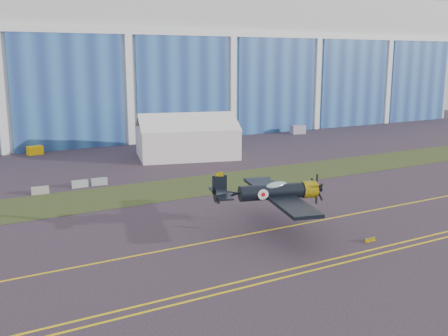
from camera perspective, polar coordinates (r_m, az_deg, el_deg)
ground at (r=47.60m, az=-15.05°, el=-7.94°), size 260.00×260.00×0.00m
grass_median at (r=60.69m, az=-18.43°, el=-3.83°), size 260.00×10.00×0.02m
taxiway_centreline at (r=43.06m, az=-13.33°, el=-9.98°), size 200.00×0.20×0.02m
edge_line_near at (r=34.80m, az=-8.74°, el=-15.27°), size 80.00×0.20×0.02m
edge_line_far at (r=35.64m, az=-9.33°, el=-14.60°), size 80.00×0.20×0.02m
guard_board_right at (r=48.05m, az=15.60°, el=-7.56°), size 1.20×0.15×0.35m
warbird at (r=48.41m, az=5.26°, el=-2.60°), size 15.07×16.78×4.21m
tent at (r=85.35m, az=-4.09°, el=3.65°), size 18.08×15.14×7.27m
tug at (r=93.10m, az=-19.88°, el=1.83°), size 2.61×1.87×1.40m
gse_box at (r=112.80m, az=8.04°, el=4.17°), size 3.20×1.94×1.83m
barrier_a at (r=65.74m, az=-19.38°, el=-2.32°), size 2.06×0.82×0.90m
barrier_b at (r=67.69m, az=-15.43°, el=-1.67°), size 2.02×0.67×0.90m
barrier_c at (r=68.27m, az=-13.43°, el=-1.45°), size 2.06×0.87×0.90m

